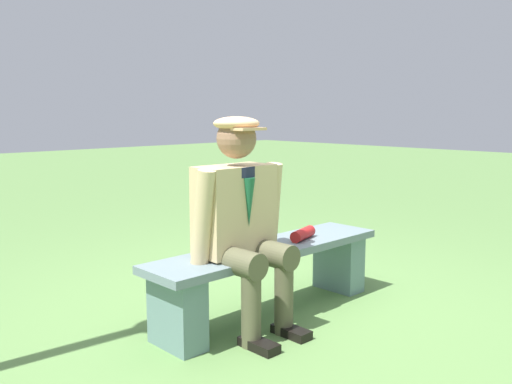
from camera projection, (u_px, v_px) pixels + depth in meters
name	position (u px, v px, depth m)	size (l,w,h in m)	color
ground_plane	(269.00, 313.00, 3.50)	(30.00, 30.00, 0.00)	#598043
bench	(269.00, 269.00, 3.45)	(1.71, 0.40, 0.44)	slate
seated_man	(241.00, 215.00, 3.15)	(0.64, 0.58, 1.24)	tan
rolled_magazine	(303.00, 234.00, 3.59)	(0.07, 0.07, 0.24)	#B21E1E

